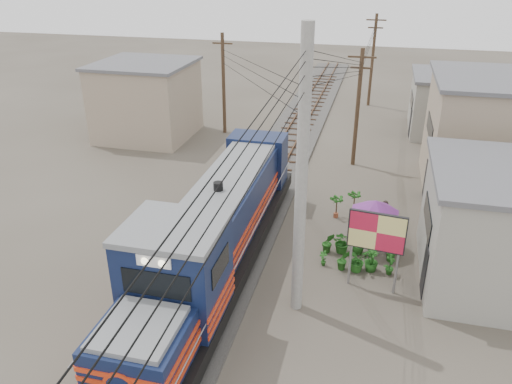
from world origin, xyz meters
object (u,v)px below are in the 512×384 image
(market_umbrella, at_px, (375,206))
(billboard, at_px, (377,234))
(vendor, at_px, (384,216))
(locomotive, at_px, (215,235))

(market_umbrella, bearing_deg, billboard, -88.07)
(market_umbrella, bearing_deg, vendor, 75.11)
(locomotive, bearing_deg, market_umbrella, 30.38)
(billboard, relative_size, market_umbrella, 1.22)
(locomotive, bearing_deg, billboard, 4.74)
(billboard, xyz_separation_m, market_umbrella, (-0.10, 3.01, -0.36))
(vendor, bearing_deg, billboard, 90.73)
(market_umbrella, relative_size, vendor, 1.69)
(billboard, bearing_deg, locomotive, -168.38)
(locomotive, relative_size, billboard, 5.12)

